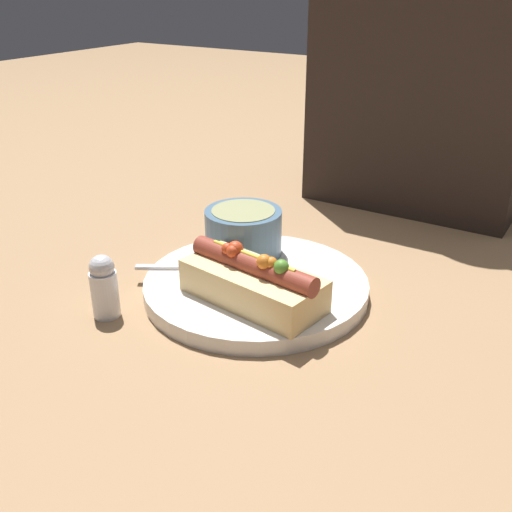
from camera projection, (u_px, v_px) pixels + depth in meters
ground_plane at (256, 293)px, 0.72m from camera, size 4.00×4.00×0.00m
dinner_plate at (256, 286)px, 0.71m from camera, size 0.27×0.27×0.02m
hot_dog at (253, 281)px, 0.65m from camera, size 0.17×0.09×0.07m
soup_bowl at (243, 230)px, 0.76m from camera, size 0.10×0.10×0.06m
spoon at (229, 266)px, 0.73m from camera, size 0.14×0.10×0.01m
salt_shaker at (104, 286)px, 0.66m from camera, size 0.03×0.03×0.07m
seated_diner at (427, 56)px, 0.90m from camera, size 0.33×0.15×0.53m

